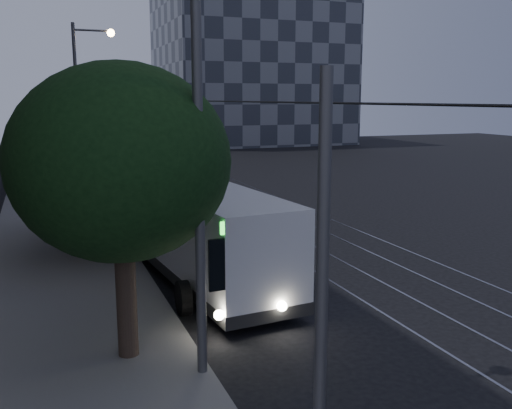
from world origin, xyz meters
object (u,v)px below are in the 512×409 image
object	(u,v)px
car_white_d	(91,162)
car_white_c	(100,167)
trolleybus	(189,224)
car_white_b	(118,179)
streetlamp_near	(218,67)
streetlamp_far	(84,93)
pickup_silver	(177,211)
car_white_a	(125,182)

from	to	relation	value
car_white_d	car_white_c	bearing A→B (deg)	-76.43
trolleybus	car_white_b	size ratio (longest dim) A/B	2.82
car_white_b	trolleybus	bearing A→B (deg)	-114.96
car_white_b	car_white_d	bearing A→B (deg)	70.72
streetlamp_near	streetlamp_far	world-z (taller)	streetlamp_near
pickup_silver	car_white_a	size ratio (longest dim) A/B	1.53
car_white_b	car_white_d	world-z (taller)	car_white_d
car_white_a	streetlamp_near	world-z (taller)	streetlamp_near
car_white_b	car_white_c	distance (m)	7.12
car_white_b	car_white_c	xyz separation A→B (m)	(-0.39, 7.11, 0.02)
trolleybus	pickup_silver	size ratio (longest dim) A/B	1.78
car_white_d	streetlamp_near	bearing A→B (deg)	-90.39
trolleybus	pickup_silver	distance (m)	5.76
car_white_b	streetlamp_far	size ratio (longest dim) A/B	0.42
car_white_b	streetlamp_near	world-z (taller)	streetlamp_near
car_white_a	car_white_d	world-z (taller)	car_white_d
streetlamp_far	pickup_silver	bearing A→B (deg)	-76.59
car_white_b	pickup_silver	bearing A→B (deg)	-111.26
trolleybus	car_white_c	bearing A→B (deg)	85.15
car_white_b	car_white_a	bearing A→B (deg)	-112.66
trolleybus	streetlamp_near	xyz separation A→B (m)	(-1.20, -7.29, 4.65)
car_white_a	car_white_d	size ratio (longest dim) A/B	0.95
car_white_a	streetlamp_near	size ratio (longest dim) A/B	0.41
car_white_c	car_white_d	world-z (taller)	car_white_d
car_white_b	car_white_c	world-z (taller)	car_white_c
pickup_silver	streetlamp_far	bearing A→B (deg)	88.27
car_white_c	streetlamp_near	size ratio (longest dim) A/B	0.36
trolleybus	car_white_c	xyz separation A→B (m)	(-0.27, 25.82, -0.98)
pickup_silver	streetlamp_near	size ratio (longest dim) A/B	0.63
car_white_b	streetlamp_far	world-z (taller)	streetlamp_far
car_white_a	streetlamp_near	xyz separation A→B (m)	(-1.40, -23.61, 5.52)
pickup_silver	streetlamp_near	bearing A→B (deg)	-114.28
pickup_silver	car_white_a	world-z (taller)	pickup_silver
car_white_b	streetlamp_near	bearing A→B (deg)	-117.50
pickup_silver	car_white_d	distance (m)	22.14
car_white_a	car_white_b	world-z (taller)	car_white_a
car_white_c	streetlamp_far	distance (m)	10.48
streetlamp_near	streetlamp_far	xyz separation A→B (m)	(-0.61, 24.22, -0.30)
streetlamp_near	car_white_c	bearing A→B (deg)	88.39
car_white_b	streetlamp_near	xyz separation A→B (m)	(-1.32, -26.00, 5.65)
pickup_silver	car_white_b	size ratio (longest dim) A/B	1.59
car_white_a	streetlamp_far	distance (m)	5.62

